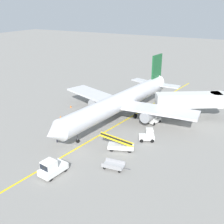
% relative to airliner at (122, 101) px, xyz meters
% --- Properties ---
extents(ground_plane, '(300.00, 300.00, 0.00)m').
position_rel_airliner_xyz_m(ground_plane, '(-0.71, -14.10, -3.42)').
color(ground_plane, gray).
extents(taxi_line_yellow, '(10.86, 79.34, 0.01)m').
position_rel_airliner_xyz_m(taxi_line_yellow, '(-0.07, -9.10, -3.41)').
color(taxi_line_yellow, yellow).
rests_on(taxi_line_yellow, ground).
extents(airliner, '(28.36, 35.31, 10.10)m').
position_rel_airliner_xyz_m(airliner, '(0.00, 0.00, 0.00)').
color(airliner, silver).
rests_on(airliner, ground).
extents(jet_bridge, '(12.24, 8.86, 4.85)m').
position_rel_airliner_xyz_m(jet_bridge, '(11.92, 6.88, 0.12)').
color(jet_bridge, silver).
rests_on(jet_bridge, ground).
extents(pushback_tug, '(2.34, 3.81, 2.20)m').
position_rel_airliner_xyz_m(pushback_tug, '(0.56, -20.51, -2.42)').
color(pushback_tug, silver).
rests_on(pushback_tug, ground).
extents(baggage_tug_near_wing, '(2.73, 2.27, 2.10)m').
position_rel_airliner_xyz_m(baggage_tug_near_wing, '(7.74, -6.13, -2.49)').
color(baggage_tug_near_wing, silver).
rests_on(baggage_tug_near_wing, ground).
extents(baggage_tug_by_cargo_door, '(1.94, 2.67, 2.10)m').
position_rel_airliner_xyz_m(baggage_tug_by_cargo_door, '(6.23, 0.64, -2.49)').
color(baggage_tug_by_cargo_door, silver).
rests_on(baggage_tug_by_cargo_door, ground).
extents(belt_loader_forward_hold, '(5.12, 2.95, 2.59)m').
position_rel_airliner_xyz_m(belt_loader_forward_hold, '(5.24, -10.75, -2.64)').
color(belt_loader_forward_hold, silver).
rests_on(belt_loader_forward_hold, ground).
extents(baggage_cart_loaded, '(3.83, 1.88, 0.94)m').
position_rel_airliner_xyz_m(baggage_cart_loaded, '(6.72, -15.55, -2.95)').
color(baggage_cart_loaded, '#A5A5A8').
rests_on(baggage_cart_loaded, ground).
extents(ground_crew_marshaller, '(0.36, 0.24, 1.70)m').
position_rel_airliner_xyz_m(ground_crew_marshaller, '(-4.49, -13.37, -2.51)').
color(ground_crew_marshaller, '#26262D').
rests_on(ground_crew_marshaller, ground).
extents(safety_cone_nose_left, '(0.36, 0.36, 0.44)m').
position_rel_airliner_xyz_m(safety_cone_nose_left, '(-4.66, -3.24, -3.20)').
color(safety_cone_nose_left, orange).
rests_on(safety_cone_nose_left, ground).
extents(safety_cone_nose_right, '(0.36, 0.36, 0.44)m').
position_rel_airliner_xyz_m(safety_cone_nose_right, '(-11.87, 0.06, -3.20)').
color(safety_cone_nose_right, orange).
rests_on(safety_cone_nose_right, ground).
extents(safety_cone_wingtip_left, '(0.36, 0.36, 0.44)m').
position_rel_airliner_xyz_m(safety_cone_wingtip_left, '(-10.19, -5.47, -3.20)').
color(safety_cone_wingtip_left, orange).
rests_on(safety_cone_wingtip_left, ground).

